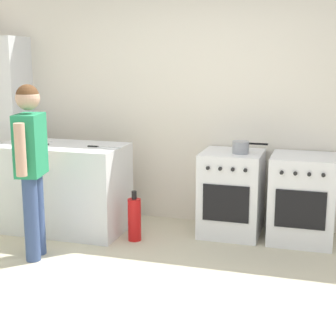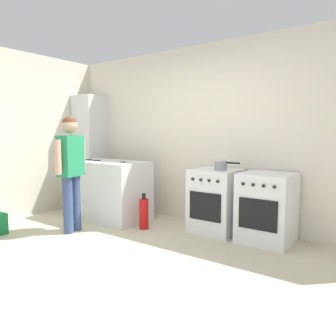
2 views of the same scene
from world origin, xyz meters
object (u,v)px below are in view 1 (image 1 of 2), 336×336
at_px(pot, 241,147).
at_px(knife_bread, 103,147).
at_px(larder_cabinet, 7,126).
at_px(knife_chef, 34,145).
at_px(fire_extinguisher, 134,219).
at_px(oven_left, 231,193).
at_px(person, 31,158).
at_px(oven_right, 302,198).
at_px(knife_carving, 35,143).

bearing_deg(pot, knife_bread, -165.43).
bearing_deg(larder_cabinet, knife_chef, -39.31).
height_order(pot, fire_extinguisher, pot).
xyz_separation_m(oven_left, pot, (0.09, -0.06, 0.49)).
distance_m(knife_bread, larder_cabinet, 1.52).
distance_m(person, fire_extinguisher, 1.19).
distance_m(oven_right, knife_bread, 2.02).
height_order(person, fire_extinguisher, person).
bearing_deg(knife_chef, oven_left, 13.90).
xyz_separation_m(pot, person, (-1.66, -1.09, 0.00)).
distance_m(oven_left, knife_chef, 2.05).
distance_m(pot, knife_carving, 2.12).
bearing_deg(person, larder_cabinet, 130.88).
bearing_deg(fire_extinguisher, oven_left, 28.78).
bearing_deg(knife_carving, knife_bread, -3.08).
xyz_separation_m(oven_left, knife_carving, (-2.01, -0.36, 0.48)).
height_order(knife_chef, knife_carving, same).
relative_size(oven_right, knife_carving, 2.86).
xyz_separation_m(oven_right, pot, (-0.60, -0.06, 0.49)).
relative_size(knife_chef, knife_carving, 0.97).
relative_size(person, larder_cabinet, 0.77).
bearing_deg(fire_extinguisher, larder_cabinet, 161.95).
bearing_deg(oven_right, knife_bread, -168.17).
height_order(oven_right, person, person).
bearing_deg(oven_left, pot, -32.55).
xyz_separation_m(oven_right, knife_carving, (-2.70, -0.36, 0.48)).
xyz_separation_m(knife_chef, larder_cabinet, (-0.71, 0.58, 0.10)).
relative_size(oven_right, knife_bread, 2.43).
height_order(oven_right, pot, pot).
xyz_separation_m(knife_chef, person, (0.37, -0.67, 0.01)).
bearing_deg(fire_extinguisher, pot, 23.48).
xyz_separation_m(knife_bread, knife_carving, (-0.79, 0.04, 0.00)).
bearing_deg(larder_cabinet, knife_bread, -19.43).
height_order(knife_chef, larder_cabinet, larder_cabinet).
xyz_separation_m(person, larder_cabinet, (-1.08, 1.25, 0.09)).
distance_m(knife_carving, larder_cabinet, 0.80).
relative_size(pot, knife_chef, 1.19).
relative_size(oven_right, knife_chef, 2.95).
bearing_deg(oven_left, knife_bread, -161.82).
relative_size(oven_right, fire_extinguisher, 1.70).
relative_size(pot, person, 0.22).
bearing_deg(knife_carving, larder_cabinet, 144.30).
relative_size(oven_right, person, 0.55).
bearing_deg(larder_cabinet, oven_right, -1.75).
distance_m(knife_carving, person, 0.90).
bearing_deg(pot, oven_left, 147.45).
distance_m(oven_right, knife_chef, 2.72).
distance_m(oven_right, pot, 0.77).
height_order(oven_left, person, person).
distance_m(oven_left, oven_right, 0.69).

